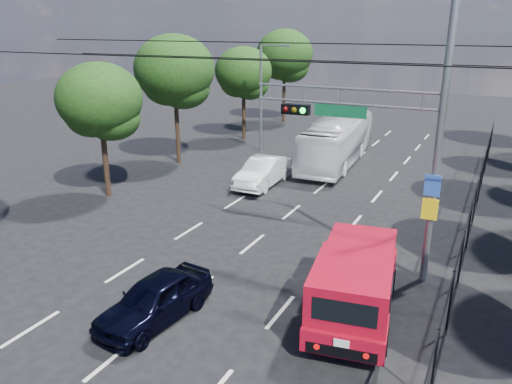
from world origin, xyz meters
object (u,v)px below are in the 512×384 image
Objects in this scene: navy_hatchback at (155,299)px; white_van at (263,172)px; signal_mast at (400,124)px; white_bus at (337,141)px; red_pickup at (356,281)px.

white_van reaches higher than navy_hatchback.
white_bus is at bearing 114.83° from signal_mast.
navy_hatchback is (-5.39, -5.99, -4.57)m from signal_mast.
white_bus is 6.55m from white_van.
signal_mast is 9.27m from navy_hatchback.
signal_mast reaches higher than navy_hatchback.
red_pickup reaches higher than white_van.
white_bus reaches higher than red_pickup.
navy_hatchback is 0.38× the size of white_bus.
white_bus is at bearing 109.63° from red_pickup.
white_bus is (-0.75, 19.26, 0.76)m from navy_hatchback.
white_bus is (-5.87, 16.45, 0.28)m from red_pickup.
red_pickup is 17.47m from white_bus.
white_bus is (-6.14, 13.26, -3.81)m from signal_mast.
signal_mast is 5.20m from red_pickup.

